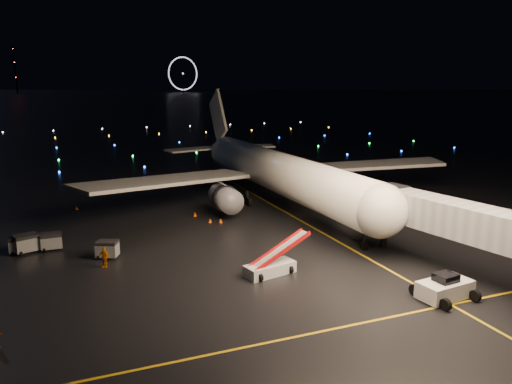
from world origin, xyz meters
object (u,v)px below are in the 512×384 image
Objects in this scene: crew_c at (104,257)px; baggage_cart_2 at (19,245)px; baggage_cart_1 at (51,241)px; baggage_cart_3 at (26,244)px; airliner at (268,147)px; pushback_tug at (445,286)px; baggage_cart_0 at (107,249)px; belt_loader at (270,257)px.

baggage_cart_2 is (-7.57, 7.34, -0.15)m from crew_c.
baggage_cart_3 is (-2.34, -0.04, 0.08)m from baggage_cart_1.
airliner reaches higher than baggage_cart_2.
pushback_tug is at bearing -39.98° from baggage_cart_1.
airliner reaches higher than baggage_cart_0.
crew_c is 0.96× the size of baggage_cart_0.
baggage_cart_0 is 1.04× the size of baggage_cart_2.
baggage_cart_0 is 0.99× the size of baggage_cart_1.
belt_loader is at bearing -38.71° from baggage_cart_1.
baggage_cart_2 is (-31.98, 24.47, -0.22)m from pushback_tug.
pushback_tug is at bearing -14.71° from baggage_cart_0.
pushback_tug is at bearing -54.24° from belt_loader.
belt_loader is 25.03m from baggage_cart_3.
pushback_tug is 2.26× the size of crew_c.
pushback_tug is 1.97× the size of baggage_cart_3.
belt_loader is at bearing -12.43° from baggage_cart_0.
belt_loader is 3.08× the size of baggage_cart_3.
belt_loader is at bearing 131.32° from pushback_tug.
baggage_cart_0 is (-13.01, 9.87, -0.80)m from belt_loader.
baggage_cart_0 is at bearing -34.95° from baggage_cart_2.
baggage_cart_0 is (-24.05, -16.21, -6.88)m from airliner.
airliner is at bearing 58.74° from baggage_cart_0.
airliner is at bearing 15.29° from baggage_cart_2.
crew_c is at bearing -57.62° from baggage_cart_1.
baggage_cart_2 is at bearing 142.62° from baggage_cart_3.
belt_loader is (-10.88, 9.79, 0.61)m from pushback_tug.
belt_loader is 3.53× the size of crew_c.
baggage_cart_3 is at bearing 132.47° from belt_loader.
baggage_cart_3 is at bearing -22.09° from baggage_cart_2.
baggage_cart_2 is 0.73m from baggage_cart_3.
belt_loader is 23.19m from baggage_cart_1.
belt_loader is at bearing -39.07° from baggage_cart_2.
crew_c is at bearing -76.95° from baggage_cart_0.
baggage_cart_1 is 1.05× the size of baggage_cart_2.
belt_loader is 3.54× the size of baggage_cart_2.
baggage_cart_2 is (-8.10, 4.81, -0.03)m from baggage_cart_0.
belt_loader reaches higher than baggage_cart_2.
pushback_tug reaches higher than baggage_cart_2.
airliner is 32.08m from baggage_cart_1.
baggage_cart_0 is (0.53, 2.54, -0.11)m from crew_c.
airliner is 28.28× the size of crew_c.
crew_c reaches higher than baggage_cart_0.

